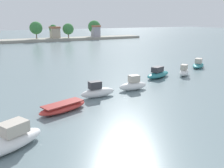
{
  "coord_description": "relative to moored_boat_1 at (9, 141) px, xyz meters",
  "views": [
    {
      "loc": [
        -6.95,
        -6.24,
        8.61
      ],
      "look_at": [
        6.9,
        19.82,
        0.78
      ],
      "focal_mm": 39.72,
      "sensor_mm": 36.0,
      "label": 1
    }
  ],
  "objects": [
    {
      "name": "moored_boat_1",
      "position": [
        0.0,
        0.0,
        0.0
      ],
      "size": [
        5.44,
        3.9,
        1.87
      ],
      "rotation": [
        0.0,
        0.0,
        0.46
      ],
      "color": "white",
      "rests_on": "ground"
    },
    {
      "name": "moored_boat_2",
      "position": [
        5.33,
        5.25,
        -0.26
      ],
      "size": [
        5.32,
        3.08,
        0.85
      ],
      "rotation": [
        0.0,
        0.0,
        0.3
      ],
      "color": "#C63833",
      "rests_on": "ground"
    },
    {
      "name": "moored_boat_3",
      "position": [
        10.1,
        7.77,
        0.01
      ],
      "size": [
        4.1,
        1.22,
        1.87
      ],
      "rotation": [
        0.0,
        0.0,
        0.01
      ],
      "color": "white",
      "rests_on": "ground"
    },
    {
      "name": "moored_boat_4",
      "position": [
        15.18,
        8.29,
        -0.0
      ],
      "size": [
        3.79,
        1.42,
        1.88
      ],
      "rotation": [
        0.0,
        0.0,
        -0.04
      ],
      "color": "white",
      "rests_on": "ground"
    },
    {
      "name": "moored_boat_5",
      "position": [
        22.1,
        12.17,
        -0.07
      ],
      "size": [
        5.37,
        3.33,
        1.7
      ],
      "rotation": [
        0.0,
        0.0,
        0.34
      ],
      "color": "teal",
      "rests_on": "ground"
    },
    {
      "name": "moored_boat_6",
      "position": [
        26.51,
        11.33,
        -0.02
      ],
      "size": [
        3.51,
        2.93,
        1.78
      ],
      "rotation": [
        0.0,
        0.0,
        0.59
      ],
      "color": "white",
      "rests_on": "ground"
    },
    {
      "name": "moored_boat_7",
      "position": [
        33.66,
        15.22,
        -0.13
      ],
      "size": [
        5.08,
        4.35,
        1.63
      ],
      "rotation": [
        0.0,
        0.0,
        0.62
      ],
      "color": "teal",
      "rests_on": "ground"
    },
    {
      "name": "mooring_buoy_1",
      "position": [
        1.46,
        4.57,
        -0.52
      ],
      "size": [
        0.3,
        0.3,
        0.3
      ],
      "primitive_type": "sphere",
      "color": "yellow",
      "rests_on": "ground"
    },
    {
      "name": "distant_shoreline",
      "position": [
        11.82,
        82.24,
        1.51
      ],
      "size": [
        114.92,
        8.31,
        7.84
      ],
      "color": "#9E998C",
      "rests_on": "ground"
    }
  ]
}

